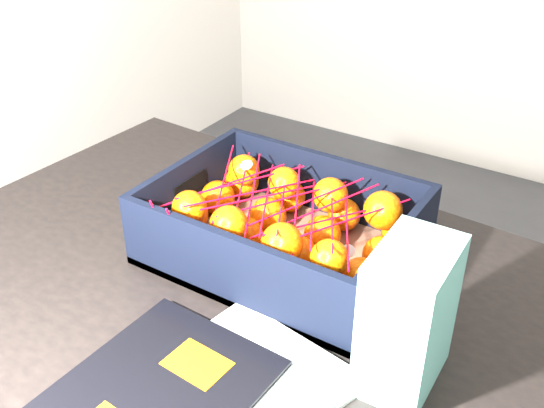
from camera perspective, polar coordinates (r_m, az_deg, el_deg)
The scene contains 6 objects.
table at distance 0.96m, azimuth -0.90°, elevation -14.23°, with size 1.24×0.86×0.75m.
magazine_stack at distance 0.78m, azimuth -6.94°, elevation -16.86°, with size 0.31×0.36×0.02m.
produce_crate at distance 0.98m, azimuth 0.95°, elevation -2.92°, with size 0.38×0.29×0.12m.
clementine_heap at distance 0.97m, azimuth 0.93°, elevation -2.00°, with size 0.36×0.26×0.10m.
mesh_net at distance 0.94m, azimuth 0.44°, elevation 0.14°, with size 0.32×0.25×0.09m.
retail_carton at distance 0.76m, azimuth 12.06°, elevation -9.83°, with size 0.08×0.12×0.19m, color white.
Camera 1 is at (0.12, -0.87, 1.33)m, focal length 42.12 mm.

